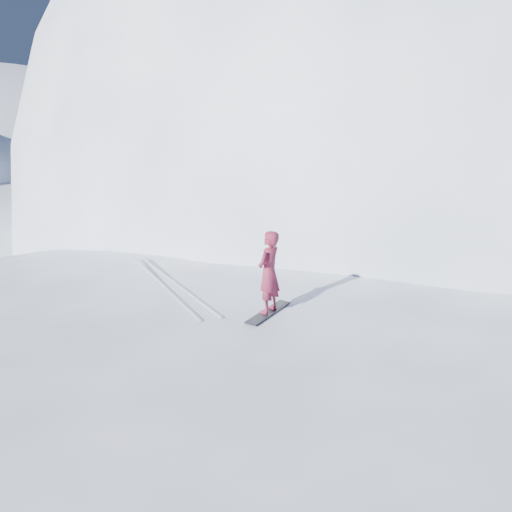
{
  "coord_description": "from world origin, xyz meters",
  "views": [
    {
      "loc": [
        -2.21,
        -8.48,
        6.77
      ],
      "look_at": [
        1.22,
        2.77,
        3.5
      ],
      "focal_mm": 35.0,
      "sensor_mm": 36.0,
      "label": 1
    }
  ],
  "objects": [
    {
      "name": "ground",
      "position": [
        0.0,
        0.0,
        0.0
      ],
      "size": [
        400.0,
        400.0,
        0.0
      ],
      "primitive_type": "plane",
      "color": "white",
      "rests_on": "ground"
    },
    {
      "name": "near_ridge",
      "position": [
        1.0,
        3.0,
        0.0
      ],
      "size": [
        36.0,
        28.0,
        4.8
      ],
      "primitive_type": "ellipsoid",
      "color": "white",
      "rests_on": "ground"
    },
    {
      "name": "summit_peak",
      "position": [
        22.0,
        26.0,
        0.0
      ],
      "size": [
        60.0,
        56.0,
        56.0
      ],
      "primitive_type": "ellipsoid",
      "color": "white",
      "rests_on": "ground"
    },
    {
      "name": "peak_shoulder",
      "position": [
        10.0,
        20.0,
        0.0
      ],
      "size": [
        28.0,
        24.0,
        18.0
      ],
      "primitive_type": "ellipsoid",
      "color": "white",
      "rests_on": "ground"
    },
    {
      "name": "wind_bumps",
      "position": [
        -0.56,
        2.12,
        0.0
      ],
      "size": [
        16.0,
        14.4,
        1.0
      ],
      "color": "white",
      "rests_on": "ground"
    },
    {
      "name": "snowboard",
      "position": [
        1.22,
        1.77,
        2.41
      ],
      "size": [
        1.43,
        1.33,
        0.03
      ],
      "primitive_type": "cube",
      "rotation": [
        0.0,
        0.0,
        0.73
      ],
      "color": "black",
      "rests_on": "near_ridge"
    },
    {
      "name": "snowboarder",
      "position": [
        1.22,
        1.77,
        3.38
      ],
      "size": [
        0.83,
        0.81,
        1.91
      ],
      "primitive_type": "imported",
      "rotation": [
        0.0,
        0.0,
        3.87
      ],
      "color": "maroon",
      "rests_on": "snowboard"
    },
    {
      "name": "board_tracks",
      "position": [
        -0.75,
        4.67,
        2.42
      ],
      "size": [
        1.64,
        5.91,
        0.04
      ],
      "color": "silver",
      "rests_on": "ground"
    }
  ]
}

